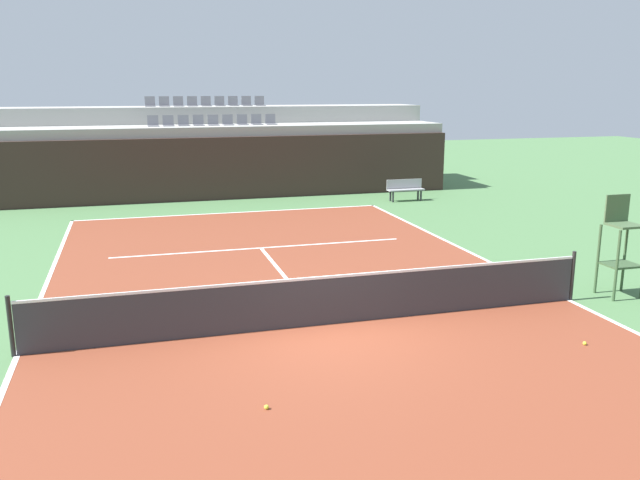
# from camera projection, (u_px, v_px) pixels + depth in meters

# --- Properties ---
(ground_plane) EXTENTS (80.00, 80.00, 0.00)m
(ground_plane) POSITION_uv_depth(u_px,v_px,m) (324.00, 325.00, 12.65)
(ground_plane) COLOR #477042
(court_surface) EXTENTS (11.00, 24.00, 0.01)m
(court_surface) POSITION_uv_depth(u_px,v_px,m) (324.00, 325.00, 12.65)
(court_surface) COLOR brown
(court_surface) RESTS_ON ground_plane
(baseline_far) EXTENTS (11.00, 0.10, 0.00)m
(baseline_far) POSITION_uv_depth(u_px,v_px,m) (232.00, 213.00, 23.83)
(baseline_far) COLOR white
(baseline_far) RESTS_ON court_surface
(sideline_left) EXTENTS (0.10, 24.00, 0.00)m
(sideline_left) POSITION_uv_depth(u_px,v_px,m) (17.00, 356.00, 11.19)
(sideline_left) COLOR white
(sideline_left) RESTS_ON court_surface
(sideline_right) EXTENTS (0.10, 24.00, 0.00)m
(sideline_right) POSITION_uv_depth(u_px,v_px,m) (568.00, 300.00, 14.11)
(sideline_right) COLOR white
(sideline_right) RESTS_ON court_surface
(service_line_far) EXTENTS (8.26, 0.10, 0.00)m
(service_line_far) POSITION_uv_depth(u_px,v_px,m) (261.00, 248.00, 18.64)
(service_line_far) COLOR white
(service_line_far) RESTS_ON court_surface
(centre_service_line) EXTENTS (0.10, 6.40, 0.00)m
(centre_service_line) POSITION_uv_depth(u_px,v_px,m) (287.00, 279.00, 15.64)
(centre_service_line) COLOR white
(centre_service_line) RESTS_ON court_surface
(back_wall) EXTENTS (19.68, 0.30, 2.50)m
(back_wall) POSITION_uv_depth(u_px,v_px,m) (219.00, 169.00, 26.42)
(back_wall) COLOR #33231E
(back_wall) RESTS_ON ground_plane
(stands_tier_lower) EXTENTS (19.68, 2.40, 2.89)m
(stands_tier_lower) POSITION_uv_depth(u_px,v_px,m) (215.00, 160.00, 27.64)
(stands_tier_lower) COLOR #9E9E99
(stands_tier_lower) RESTS_ON ground_plane
(stands_tier_upper) EXTENTS (19.68, 2.40, 3.61)m
(stands_tier_upper) POSITION_uv_depth(u_px,v_px,m) (208.00, 147.00, 29.81)
(stands_tier_upper) COLOR #9E9E99
(stands_tier_upper) RESTS_ON ground_plane
(seating_row_lower) EXTENTS (5.32, 0.44, 0.44)m
(seating_row_lower) POSITION_uv_depth(u_px,v_px,m) (213.00, 122.00, 27.38)
(seating_row_lower) COLOR slate
(seating_row_lower) RESTS_ON stands_tier_lower
(seating_row_upper) EXTENTS (5.32, 0.44, 0.44)m
(seating_row_upper) POSITION_uv_depth(u_px,v_px,m) (206.00, 103.00, 29.46)
(seating_row_upper) COLOR slate
(seating_row_upper) RESTS_ON stands_tier_upper
(tennis_net) EXTENTS (11.08, 0.08, 1.07)m
(tennis_net) POSITION_uv_depth(u_px,v_px,m) (325.00, 300.00, 12.53)
(tennis_net) COLOR black
(tennis_net) RESTS_ON court_surface
(umpire_chair) EXTENTS (0.76, 0.66, 2.20)m
(umpire_chair) POSITION_uv_depth(u_px,v_px,m) (621.00, 242.00, 14.23)
(umpire_chair) COLOR #334C2D
(umpire_chair) RESTS_ON ground_plane
(player_bench) EXTENTS (1.50, 0.40, 0.85)m
(player_bench) POSITION_uv_depth(u_px,v_px,m) (405.00, 188.00, 26.33)
(player_bench) COLOR #99999E
(player_bench) RESTS_ON ground_plane
(tennis_ball_0) EXTENTS (0.07, 0.07, 0.07)m
(tennis_ball_0) POSITION_uv_depth(u_px,v_px,m) (266.00, 407.00, 9.32)
(tennis_ball_0) COLOR #CCE033
(tennis_ball_0) RESTS_ON court_surface
(tennis_ball_2) EXTENTS (0.07, 0.07, 0.07)m
(tennis_ball_2) POSITION_uv_depth(u_px,v_px,m) (585.00, 343.00, 11.63)
(tennis_ball_2) COLOR #CCE033
(tennis_ball_2) RESTS_ON court_surface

